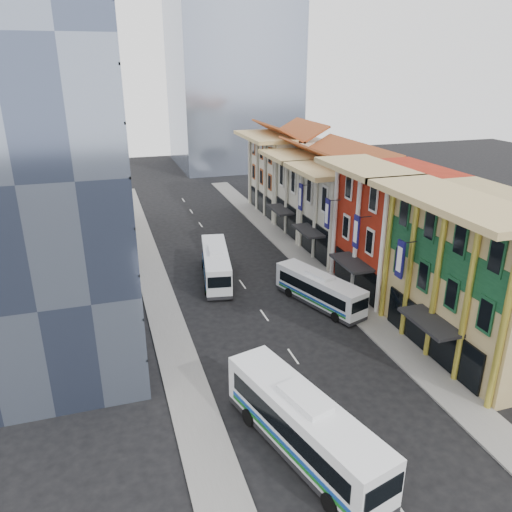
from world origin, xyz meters
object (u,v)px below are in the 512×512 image
object	(u,v)px
sedan_left	(264,393)
office_tower	(37,148)
bus_left_near	(303,424)
bus_left_far	(216,264)
shophouse_tan	(484,278)
bus_right	(319,289)

from	to	relation	value
sedan_left	office_tower	bearing A→B (deg)	113.78
bus_left_near	bus_left_far	size ratio (longest dim) A/B	1.13
bus_left_near	bus_left_far	bearing A→B (deg)	72.83
shophouse_tan	office_tower	size ratio (longest dim) A/B	0.47
bus_left_far	sedan_left	distance (m)	20.83
sedan_left	bus_left_far	bearing A→B (deg)	69.35
bus_right	shophouse_tan	bearing A→B (deg)	-70.29
office_tower	bus_left_far	bearing A→B (deg)	18.88
office_tower	bus_right	world-z (taller)	office_tower
office_tower	bus_left_far	xyz separation A→B (m)	(14.76, 5.05, -13.26)
bus_left_near	sedan_left	world-z (taller)	bus_left_near
shophouse_tan	office_tower	bearing A→B (deg)	155.70
bus_left_near	office_tower	bearing A→B (deg)	108.85
shophouse_tan	office_tower	xyz separation A→B (m)	(-31.00, 14.00, 9.00)
bus_left_far	sedan_left	size ratio (longest dim) A/B	2.33
office_tower	bus_left_far	size ratio (longest dim) A/B	2.76
bus_left_near	bus_left_far	xyz separation A→B (m)	(0.96, 25.60, -0.23)
shophouse_tan	sedan_left	bearing A→B (deg)	-174.61
bus_left_near	bus_right	bearing A→B (deg)	47.90
bus_left_far	bus_right	world-z (taller)	bus_left_far
bus_left_near	bus_right	xyz separation A→B (m)	(8.70, 17.03, -0.38)
shophouse_tan	bus_left_far	size ratio (longest dim) A/B	1.29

